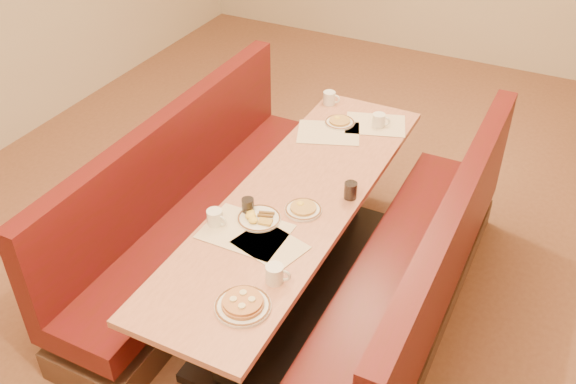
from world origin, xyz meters
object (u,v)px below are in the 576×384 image
at_px(booth_left, 195,214).
at_px(soda_tumbler_mid, 351,190).
at_px(booth_right, 412,285).
at_px(coffee_mug_d, 330,98).
at_px(eggs_plate, 258,218).
at_px(coffee_mug_a, 275,274).
at_px(pancake_plate, 243,305).
at_px(coffee_mug_b, 215,218).
at_px(diner_table, 296,245).
at_px(soda_tumbler_near, 248,206).
at_px(coffee_mug_c, 379,120).

height_order(booth_left, soda_tumbler_mid, booth_left).
distance_m(booth_right, coffee_mug_d, 1.56).
relative_size(eggs_plate, coffee_mug_a, 1.90).
height_order(pancake_plate, coffee_mug_b, coffee_mug_b).
height_order(pancake_plate, coffee_mug_d, coffee_mug_d).
height_order(diner_table, soda_tumbler_near, soda_tumbler_near).
bearing_deg(coffee_mug_a, soda_tumbler_mid, 72.38).
bearing_deg(coffee_mug_d, coffee_mug_b, -95.87).
bearing_deg(booth_left, coffee_mug_b, -43.56).
relative_size(booth_left, booth_right, 1.00).
bearing_deg(coffee_mug_a, booth_right, 39.76).
bearing_deg(booth_right, soda_tumbler_near, -163.60).
xyz_separation_m(booth_right, soda_tumbler_near, (-0.90, -0.27, 0.44)).
xyz_separation_m(soda_tumbler_near, soda_tumbler_mid, (0.45, 0.38, 0.00)).
bearing_deg(coffee_mug_d, soda_tumbler_near, -91.44).
xyz_separation_m(coffee_mug_b, coffee_mug_d, (0.00, 1.53, 0.00)).
relative_size(booth_right, soda_tumbler_near, 26.57).
bearing_deg(pancake_plate, coffee_mug_b, 133.07).
distance_m(coffee_mug_c, soda_tumbler_mid, 0.85).
bearing_deg(coffee_mug_c, booth_right, -69.48).
distance_m(coffee_mug_c, coffee_mug_d, 0.45).
bearing_deg(coffee_mug_b, booth_right, 31.64).
relative_size(booth_right, coffee_mug_c, 20.61).
distance_m(coffee_mug_d, soda_tumbler_near, 1.37).
distance_m(coffee_mug_a, soda_tumbler_mid, 0.80).
bearing_deg(coffee_mug_d, pancake_plate, -83.55).
relative_size(coffee_mug_a, soda_tumbler_mid, 1.24).
distance_m(booth_right, pancake_plate, 1.14).
bearing_deg(coffee_mug_a, coffee_mug_b, 140.50).
distance_m(booth_right, soda_tumbler_mid, 0.64).
height_order(diner_table, booth_left, booth_left).
bearing_deg(booth_right, eggs_plate, -160.11).
bearing_deg(diner_table, coffee_mug_a, -72.50).
xyz_separation_m(booth_right, coffee_mug_d, (-1.01, 1.10, 0.44)).
xyz_separation_m(diner_table, coffee_mug_d, (-0.28, 1.10, 0.42)).
xyz_separation_m(pancake_plate, eggs_plate, (-0.25, 0.60, -0.01)).
bearing_deg(pancake_plate, booth_right, 57.59).
relative_size(coffee_mug_b, soda_tumbler_mid, 1.19).
height_order(booth_right, pancake_plate, booth_right).
bearing_deg(coffee_mug_c, pancake_plate, -100.53).
bearing_deg(diner_table, soda_tumbler_near, -122.69).
bearing_deg(coffee_mug_c, soda_tumbler_mid, -91.94).
bearing_deg(diner_table, booth_right, 0.00).
height_order(booth_right, soda_tumbler_mid, booth_right).
height_order(eggs_plate, soda_tumbler_near, soda_tumbler_near).
xyz_separation_m(booth_left, soda_tumbler_mid, (1.01, 0.12, 0.44)).
xyz_separation_m(coffee_mug_c, coffee_mug_d, (-0.42, 0.14, 0.00)).
height_order(pancake_plate, eggs_plate, pancake_plate).
xyz_separation_m(eggs_plate, coffee_mug_d, (-0.19, 1.40, 0.03)).
relative_size(coffee_mug_a, coffee_mug_b, 1.04).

